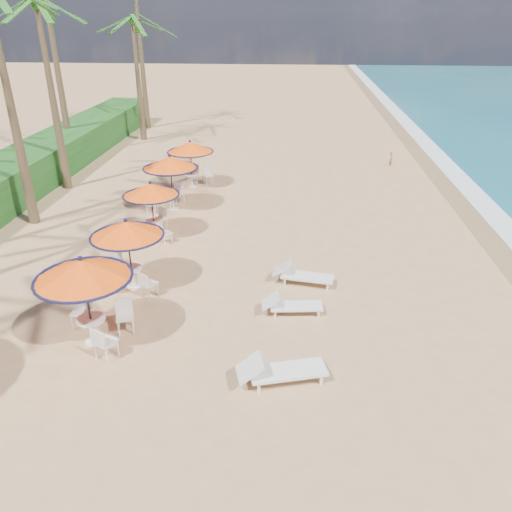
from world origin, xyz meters
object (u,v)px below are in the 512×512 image
(station_3, at_px, (170,169))
(lounger_far, at_px, (301,275))
(lounger_mid, at_px, (290,305))
(station_4, at_px, (192,152))
(station_2, at_px, (151,197))
(station_1, at_px, (126,238))
(station_0, at_px, (86,280))
(lounger_near, at_px, (279,370))

(station_3, bearing_deg, lounger_far, -48.04)
(lounger_mid, height_order, lounger_far, lounger_far)
(station_3, xyz_separation_m, station_4, (0.34, 3.34, -0.09))
(station_2, relative_size, lounger_far, 1.11)
(station_1, height_order, station_2, station_1)
(station_1, xyz_separation_m, station_2, (-0.33, 4.16, -0.09))
(station_1, height_order, lounger_far, station_1)
(station_0, distance_m, lounger_near, 5.51)
(lounger_far, bearing_deg, station_1, -162.80)
(station_1, xyz_separation_m, station_3, (-0.33, 7.30, 0.09))
(station_2, distance_m, lounger_far, 6.99)
(lounger_mid, distance_m, lounger_far, 1.92)
(station_0, xyz_separation_m, station_4, (0.09, 13.69, -0.15))
(station_2, height_order, station_3, station_3)
(station_4, bearing_deg, lounger_mid, -66.05)
(station_0, distance_m, lounger_mid, 5.89)
(station_1, distance_m, lounger_near, 6.80)
(station_4, distance_m, lounger_far, 11.50)
(station_4, height_order, lounger_mid, station_4)
(lounger_far, bearing_deg, station_2, 159.77)
(lounger_far, bearing_deg, lounger_mid, -90.15)
(station_4, xyz_separation_m, lounger_mid, (5.25, -11.83, -1.50))
(station_2, bearing_deg, station_1, -85.50)
(station_4, relative_size, lounger_near, 1.06)
(station_3, relative_size, lounger_mid, 1.37)
(station_0, relative_size, station_3, 1.03)
(station_4, bearing_deg, station_1, -90.03)
(station_4, height_order, lounger_far, station_4)
(station_0, xyz_separation_m, station_2, (-0.25, 7.19, -0.25))
(station_3, bearing_deg, station_1, -87.40)
(lounger_near, relative_size, lounger_mid, 1.23)
(lounger_near, bearing_deg, lounger_far, 68.45)
(station_3, relative_size, lounger_near, 1.11)
(station_0, distance_m, station_2, 7.20)
(lounger_far, bearing_deg, station_0, -136.61)
(station_2, bearing_deg, station_4, 87.07)
(station_0, bearing_deg, station_2, 91.96)
(station_2, bearing_deg, station_0, -88.04)
(station_1, xyz_separation_m, lounger_far, (5.60, 0.71, -1.46))
(station_2, xyz_separation_m, station_3, (-0.00, 3.15, 0.18))
(station_1, distance_m, station_3, 7.31)
(station_0, relative_size, station_4, 1.08)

